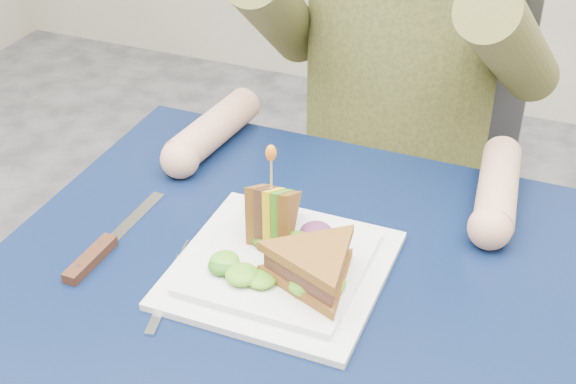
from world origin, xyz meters
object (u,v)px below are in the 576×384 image
at_px(table, 273,335).
at_px(sandwich_upright, 272,214).
at_px(knife, 99,251).
at_px(plate, 281,267).
at_px(fork, 171,287).
at_px(chair, 404,156).
at_px(sandwich_flat, 315,267).

distance_m(table, sandwich_upright, 0.16).
relative_size(table, knife, 3.39).
bearing_deg(plate, fork, -144.95).
bearing_deg(chair, table, -90.00).
xyz_separation_m(sandwich_upright, knife, (-0.20, -0.10, -0.05)).
height_order(table, plate, plate).
bearing_deg(knife, table, 5.56).
xyz_separation_m(sandwich_flat, sandwich_upright, (-0.09, 0.07, 0.01)).
bearing_deg(plate, sandwich_upright, 124.23).
xyz_separation_m(plate, sandwich_upright, (-0.03, 0.04, 0.05)).
distance_m(chair, sandwich_upright, 0.65).
relative_size(plate, sandwich_flat, 1.39).
height_order(plate, knife, plate).
bearing_deg(chair, knife, -108.65).
distance_m(table, chair, 0.69).
bearing_deg(plate, knife, -166.79).
height_order(table, fork, fork).
relative_size(sandwich_flat, sandwich_upright, 1.48).
height_order(plate, fork, plate).
relative_size(sandwich_flat, fork, 1.05).
bearing_deg(chair, fork, -99.10).
relative_size(sandwich_flat, knife, 0.85).
xyz_separation_m(table, sandwich_upright, (-0.03, 0.08, 0.13)).
height_order(table, knife, knife).
height_order(plate, sandwich_flat, sandwich_flat).
distance_m(plate, sandwich_upright, 0.07).
relative_size(table, plate, 2.88).
distance_m(plate, sandwich_flat, 0.07).
bearing_deg(knife, fork, -11.78).
xyz_separation_m(chair, plate, (-0.00, -0.65, 0.20)).
distance_m(chair, sandwich_flat, 0.71).
distance_m(sandwich_upright, knife, 0.23).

